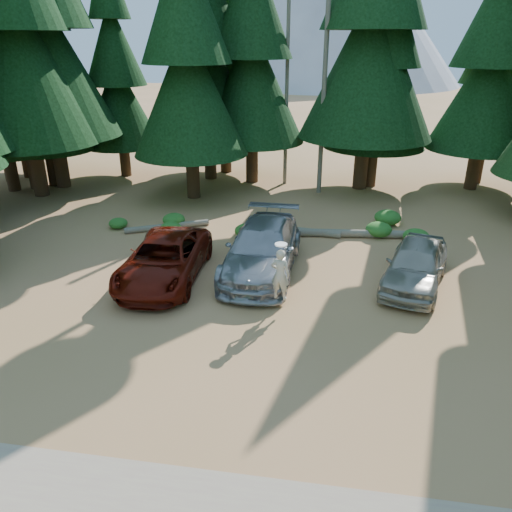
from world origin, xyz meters
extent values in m
plane|color=#A97F48|center=(0.00, 0.00, 0.00)|extent=(160.00, 160.00, 0.00)
cylinder|color=#6F6659|center=(0.80, 14.50, 6.00)|extent=(0.24, 0.24, 12.00)
cylinder|color=#6F6659|center=(-1.20, 16.00, 5.00)|extent=(0.20, 0.20, 10.00)
cone|color=#919599|center=(-8.00, 95.00, 10.00)|extent=(36.00, 36.00, 20.00)
imported|color=#601208|center=(-3.95, 3.11, 0.73)|extent=(2.62, 5.34, 1.46)
imported|color=#A6A9AE|center=(-0.76, 4.31, 0.84)|extent=(2.49, 5.85, 1.68)
imported|color=#A6A293|center=(4.43, 3.98, 0.76)|extent=(2.94, 4.76, 1.51)
imported|color=beige|center=(0.18, 1.54, 1.24)|extent=(0.65, 0.50, 1.60)
cylinder|color=white|center=(0.18, 1.59, 2.18)|extent=(0.36, 0.36, 0.04)
cylinder|color=#6F6659|center=(-5.44, 7.79, 0.13)|extent=(3.37, 1.88, 0.26)
cylinder|color=#6F6659|center=(0.29, 8.15, 0.14)|extent=(3.47, 0.83, 0.29)
cylinder|color=#6F6659|center=(2.42, 8.11, 0.16)|extent=(5.13, 0.82, 0.33)
ellipsoid|color=#27681F|center=(-5.11, 7.28, 0.25)|extent=(0.92, 0.92, 0.50)
ellipsoid|color=#27681F|center=(-5.30, 8.31, 0.27)|extent=(0.99, 0.99, 0.54)
ellipsoid|color=#27681F|center=(-1.89, 7.46, 0.27)|extent=(0.98, 0.98, 0.54)
ellipsoid|color=#27681F|center=(3.56, 8.40, 0.30)|extent=(1.09, 1.09, 0.60)
ellipsoid|color=#27681F|center=(5.00, 7.84, 0.29)|extent=(1.06, 1.06, 0.58)
ellipsoid|color=#27681F|center=(4.04, 9.95, 0.32)|extent=(1.16, 1.16, 0.64)
ellipsoid|color=#27681F|center=(-7.60, 7.60, 0.22)|extent=(0.80, 0.80, 0.44)
camera|label=1|loc=(1.57, -11.65, 7.66)|focal=35.00mm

